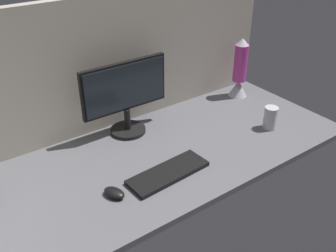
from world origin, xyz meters
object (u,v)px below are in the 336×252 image
at_px(keyboard, 168,173).
at_px(lava_lamp, 240,72).
at_px(mug_steel, 270,118).
at_px(monitor, 125,94).
at_px(mouse, 114,193).

relative_size(keyboard, lava_lamp, 1.03).
xyz_separation_m(mug_steel, lava_lamp, (0.14, 0.38, 0.09)).
xyz_separation_m(monitor, lava_lamp, (0.76, -0.03, -0.06)).
relative_size(keyboard, mug_steel, 3.06).
height_order(mouse, mug_steel, mug_steel).
bearing_deg(mouse, monitor, 32.39).
relative_size(monitor, mug_steel, 3.76).
distance_m(monitor, mouse, 0.54).
height_order(keyboard, mouse, mouse).
distance_m(keyboard, mug_steel, 0.66).
xyz_separation_m(mouse, mug_steel, (0.91, 0.00, 0.04)).
distance_m(keyboard, lava_lamp, 0.90).
relative_size(mouse, mug_steel, 0.79).
bearing_deg(keyboard, monitor, 80.86).
xyz_separation_m(keyboard, lava_lamp, (0.80, 0.39, 0.14)).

